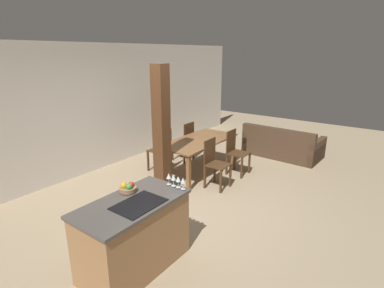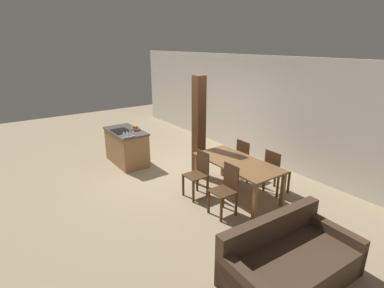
{
  "view_description": "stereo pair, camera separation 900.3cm",
  "coord_description": "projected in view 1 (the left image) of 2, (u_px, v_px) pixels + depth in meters",
  "views": [
    {
      "loc": [
        -3.49,
        -2.79,
        2.51
      ],
      "look_at": [
        0.6,
        0.2,
        0.95
      ],
      "focal_mm": 28.0,
      "sensor_mm": 36.0,
      "label": 1
    },
    {
      "loc": [
        5.49,
        -3.31,
        2.99
      ],
      "look_at": [
        0.6,
        0.2,
        0.95
      ],
      "focal_mm": 28.0,
      "sensor_mm": 36.0,
      "label": 2
    }
  ],
  "objects": [
    {
      "name": "wall_back",
      "position": [
        78.0,
        111.0,
        6.1
      ],
      "size": [
        11.2,
        0.08,
        2.7
      ],
      "color": "silver",
      "rests_on": "ground_plane"
    },
    {
      "name": "wine_glass_middle",
      "position": [
        178.0,
        179.0,
        3.71
      ],
      "size": [
        0.06,
        0.06,
        0.15
      ],
      "color": "silver",
      "rests_on": "kitchen_island"
    },
    {
      "name": "timber_post",
      "position": [
        162.0,
        132.0,
        5.23
      ],
      "size": [
        0.23,
        0.23,
        2.33
      ],
      "color": "#4C2D19",
      "rests_on": "ground_plane"
    },
    {
      "name": "wine_glass_near",
      "position": [
        183.0,
        181.0,
        3.66
      ],
      "size": [
        0.06,
        0.06,
        0.15
      ],
      "color": "silver",
      "rests_on": "kitchen_island"
    },
    {
      "name": "dining_chair_near_right",
      "position": [
        236.0,
        151.0,
        6.34
      ],
      "size": [
        0.4,
        0.4,
        0.94
      ],
      "color": "#472D19",
      "rests_on": "ground_plane"
    },
    {
      "name": "dining_chair_near_left",
      "position": [
        215.0,
        162.0,
        5.7
      ],
      "size": [
        0.4,
        0.4,
        0.94
      ],
      "color": "#472D19",
      "rests_on": "ground_plane"
    },
    {
      "name": "kitchen_island",
      "position": [
        134.0,
        235.0,
        3.54
      ],
      "size": [
        1.32,
        0.71,
        0.89
      ],
      "color": "#9E7047",
      "rests_on": "ground_plane"
    },
    {
      "name": "dining_table",
      "position": [
        198.0,
        144.0,
        6.36
      ],
      "size": [
        1.85,
        0.9,
        0.73
      ],
      "color": "brown",
      "rests_on": "ground_plane"
    },
    {
      "name": "dining_chair_far_right",
      "position": [
        185.0,
        141.0,
        7.1
      ],
      "size": [
        0.4,
        0.4,
        0.94
      ],
      "rotation": [
        0.0,
        0.0,
        3.14
      ],
      "color": "#472D19",
      "rests_on": "ground_plane"
    },
    {
      "name": "fruit_bowl",
      "position": [
        128.0,
        188.0,
        3.63
      ],
      "size": [
        0.21,
        0.21,
        0.12
      ],
      "color": "#99704C",
      "rests_on": "kitchen_island"
    },
    {
      "name": "wine_glass_far",
      "position": [
        173.0,
        178.0,
        3.75
      ],
      "size": [
        0.06,
        0.06,
        0.15
      ],
      "color": "silver",
      "rests_on": "kitchen_island"
    },
    {
      "name": "dining_chair_far_left",
      "position": [
        162.0,
        149.0,
        6.46
      ],
      "size": [
        0.4,
        0.4,
        0.94
      ],
      "rotation": [
        0.0,
        0.0,
        3.14
      ],
      "color": "#472D19",
      "rests_on": "ground_plane"
    },
    {
      "name": "ground_plane",
      "position": [
        180.0,
        209.0,
        5.01
      ],
      "size": [
        16.0,
        16.0,
        0.0
      ],
      "primitive_type": "plane",
      "color": "#9E896B"
    },
    {
      "name": "couch",
      "position": [
        282.0,
        146.0,
        7.5
      ],
      "size": [
        1.04,
        1.85,
        0.78
      ],
      "rotation": [
        0.0,
        0.0,
        1.52
      ],
      "color": "#473323",
      "rests_on": "ground_plane"
    },
    {
      "name": "wine_glass_end",
      "position": [
        169.0,
        176.0,
        3.79
      ],
      "size": [
        0.06,
        0.06,
        0.15
      ],
      "color": "silver",
      "rests_on": "kitchen_island"
    }
  ]
}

